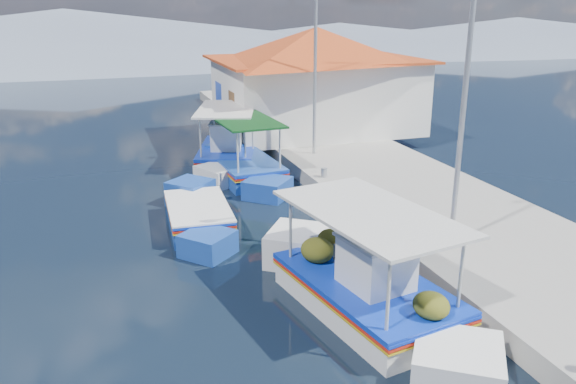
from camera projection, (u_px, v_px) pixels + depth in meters
name	position (u px, v px, depth m)	size (l,w,h in m)	color
ground	(295.00, 341.00, 10.68)	(160.00, 160.00, 0.00)	black
quay	(412.00, 196.00, 17.79)	(5.00, 44.00, 0.50)	gray
bollards	(361.00, 199.00, 16.35)	(0.20, 17.20, 0.30)	#A5A8AD
main_caique	(365.00, 288.00, 11.66)	(2.89, 7.10, 2.37)	white
caique_green_canopy	(246.00, 169.00, 20.36)	(2.09, 6.24, 2.34)	#1A449E
caique_blue_hull	(198.00, 217.00, 16.04)	(1.81, 5.45, 0.97)	#1A449E
caique_far	(227.00, 153.00, 22.08)	(3.39, 6.49, 2.40)	white
harbor_building	(316.00, 78.00, 25.19)	(10.49, 10.49, 4.40)	white
lamp_post_near	(460.00, 102.00, 12.64)	(1.21, 0.14, 6.00)	#A5A8AD
lamp_post_far	(313.00, 62.00, 20.74)	(1.21, 0.14, 6.00)	#A5A8AD
mountain_ridge	(181.00, 39.00, 62.42)	(171.40, 96.00, 5.50)	slate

